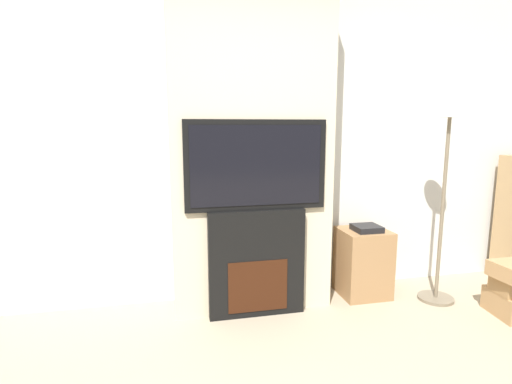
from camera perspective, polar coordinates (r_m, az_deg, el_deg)
name	(u,v)px	position (r m, az deg, el deg)	size (l,w,h in m)	color
wall_back	(245,142)	(3.41, -1.55, 7.21)	(6.00, 0.06, 2.70)	silver
chimney_breast	(251,143)	(3.19, -0.77, 7.06)	(1.27, 0.39, 2.70)	beige
fireplace	(256,263)	(3.18, 0.00, -10.07)	(0.75, 0.15, 0.85)	black
television	(256,165)	(3.01, 0.01, 3.84)	(1.08, 0.07, 0.68)	black
floor_lamp	(445,177)	(3.62, 25.39, 1.91)	(0.30, 0.30, 1.65)	#726651
media_stand	(363,262)	(3.68, 15.04, -9.58)	(0.40, 0.39, 0.64)	#997047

